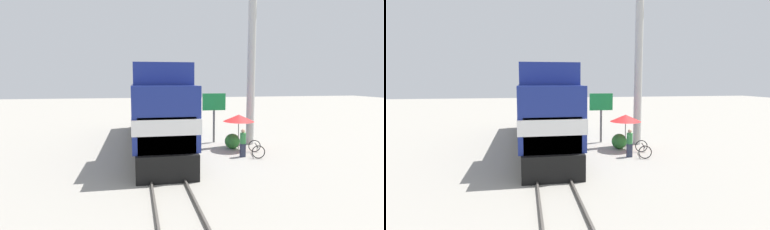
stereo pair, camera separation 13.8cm
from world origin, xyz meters
TOP-DOWN VIEW (x-y plane):
  - ground_plane at (0.00, 0.00)m, footprint 120.00×120.00m
  - rail_near at (-0.72, 0.00)m, footprint 0.08×31.89m
  - rail_far at (0.72, 0.00)m, footprint 0.08×31.89m
  - locomotive at (0.00, 4.29)m, footprint 3.02×16.31m
  - utility_pole at (6.40, 3.64)m, footprint 1.80×0.53m
  - vendor_umbrella at (5.05, 2.16)m, footprint 1.95×1.95m
  - billboard_sign at (4.11, 4.67)m, footprint 1.66×0.12m
  - shrub_cluster at (4.76, 2.47)m, footprint 0.97×0.97m
  - person_bystander at (4.69, 0.38)m, footprint 0.34×0.34m
  - bicycle at (5.62, 0.61)m, footprint 1.12×1.73m

SIDE VIEW (x-z plane):
  - ground_plane at x=0.00m, z-range 0.00..0.00m
  - rail_near at x=-0.72m, z-range 0.00..0.15m
  - rail_far at x=0.72m, z-range 0.00..0.15m
  - bicycle at x=5.62m, z-range 0.01..0.75m
  - shrub_cluster at x=4.76m, z-range 0.00..0.97m
  - person_bystander at x=4.69m, z-range 0.06..1.68m
  - vendor_umbrella at x=5.05m, z-range 0.90..3.14m
  - locomotive at x=0.00m, z-range -0.36..4.85m
  - billboard_sign at x=4.11m, z-range 0.84..4.31m
  - utility_pole at x=6.40m, z-range 0.03..11.25m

